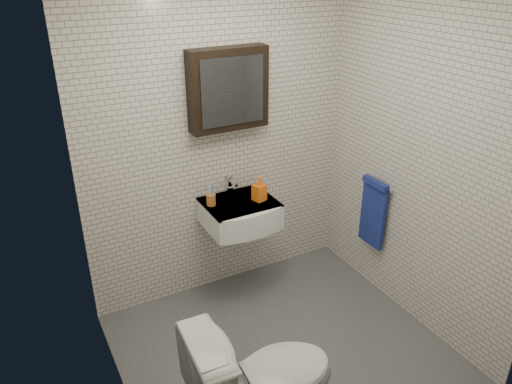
# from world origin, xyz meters

# --- Properties ---
(ground) EXTENTS (2.20, 2.00, 0.01)m
(ground) POSITION_xyz_m (0.00, 0.00, 0.01)
(ground) COLOR #484A50
(ground) RESTS_ON ground
(room_shell) EXTENTS (2.22, 2.02, 2.51)m
(room_shell) POSITION_xyz_m (0.00, 0.00, 1.47)
(room_shell) COLOR silver
(room_shell) RESTS_ON ground
(washbasin) EXTENTS (0.55, 0.50, 0.20)m
(washbasin) POSITION_xyz_m (0.05, 0.73, 0.76)
(washbasin) COLOR white
(washbasin) RESTS_ON room_shell
(faucet) EXTENTS (0.06, 0.20, 0.15)m
(faucet) POSITION_xyz_m (0.05, 0.93, 0.92)
(faucet) COLOR silver
(faucet) RESTS_ON washbasin
(mirror_cabinet) EXTENTS (0.60, 0.15, 0.60)m
(mirror_cabinet) POSITION_xyz_m (0.05, 0.93, 1.70)
(mirror_cabinet) COLOR black
(mirror_cabinet) RESTS_ON room_shell
(towel_rail) EXTENTS (0.09, 0.30, 0.58)m
(towel_rail) POSITION_xyz_m (1.04, 0.35, 0.72)
(towel_rail) COLOR silver
(towel_rail) RESTS_ON room_shell
(toothbrush_cup) EXTENTS (0.09, 0.09, 0.20)m
(toothbrush_cup) POSITION_xyz_m (-0.16, 0.83, 0.90)
(toothbrush_cup) COLOR #AB642A
(toothbrush_cup) RESTS_ON washbasin
(soap_bottle) EXTENTS (0.11, 0.11, 0.20)m
(soap_bottle) POSITION_xyz_m (0.20, 0.73, 0.95)
(soap_bottle) COLOR #F15019
(soap_bottle) RESTS_ON washbasin
(toilet) EXTENTS (0.86, 0.52, 0.85)m
(toilet) POSITION_xyz_m (-0.47, -0.54, 0.43)
(toilet) COLOR silver
(toilet) RESTS_ON ground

